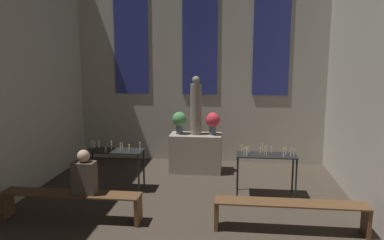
# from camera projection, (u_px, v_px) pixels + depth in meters

# --- Properties ---
(wall_back) EXTENTS (6.48, 0.16, 5.44)m
(wall_back) POSITION_uv_depth(u_px,v_px,m) (200.00, 54.00, 9.39)
(wall_back) COLOR #B2AD9E
(wall_back) RESTS_ON ground_plane
(altar) EXTENTS (1.20, 0.63, 0.89)m
(altar) POSITION_uv_depth(u_px,v_px,m) (196.00, 153.00, 8.82)
(altar) COLOR gray
(altar) RESTS_ON ground_plane
(statue) EXTENTS (0.25, 0.25, 1.35)m
(statue) POSITION_uv_depth(u_px,v_px,m) (196.00, 107.00, 8.64)
(statue) COLOR gray
(statue) RESTS_ON altar
(flower_vase_left) EXTENTS (0.34, 0.34, 0.52)m
(flower_vase_left) POSITION_uv_depth(u_px,v_px,m) (179.00, 120.00, 8.74)
(flower_vase_left) COLOR #4C5666
(flower_vase_left) RESTS_ON altar
(flower_vase_right) EXTENTS (0.34, 0.34, 0.52)m
(flower_vase_right) POSITION_uv_depth(u_px,v_px,m) (213.00, 121.00, 8.65)
(flower_vase_right) COLOR #4C5666
(flower_vase_right) RESTS_ON altar
(candle_rack_left) EXTENTS (1.15, 0.48, 1.01)m
(candle_rack_left) POSITION_uv_depth(u_px,v_px,m) (114.00, 155.00, 7.60)
(candle_rack_left) COLOR black
(candle_rack_left) RESTS_ON ground_plane
(candle_rack_right) EXTENTS (1.15, 0.48, 1.01)m
(candle_rack_right) POSITION_uv_depth(u_px,v_px,m) (266.00, 160.00, 7.25)
(candle_rack_right) COLOR black
(candle_rack_right) RESTS_ON ground_plane
(pew_back_left) EXTENTS (2.33, 0.36, 0.47)m
(pew_back_left) POSITION_uv_depth(u_px,v_px,m) (71.00, 200.00, 6.18)
(pew_back_left) COLOR brown
(pew_back_left) RESTS_ON ground_plane
(pew_back_right) EXTENTS (2.33, 0.36, 0.47)m
(pew_back_right) POSITION_uv_depth(u_px,v_px,m) (290.00, 210.00, 5.78)
(pew_back_right) COLOR brown
(pew_back_right) RESTS_ON ground_plane
(person_seated) EXTENTS (0.36, 0.24, 0.74)m
(person_seated) POSITION_uv_depth(u_px,v_px,m) (84.00, 175.00, 6.08)
(person_seated) COLOR #4C4238
(person_seated) RESTS_ON pew_back_left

